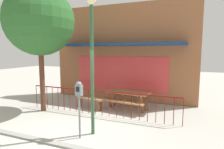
{
  "coord_description": "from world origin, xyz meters",
  "views": [
    {
      "loc": [
        3.14,
        -4.63,
        2.48
      ],
      "look_at": [
        0.4,
        2.26,
        1.56
      ],
      "focal_mm": 30.69,
      "sensor_mm": 36.0,
      "label": 1
    }
  ],
  "objects": [
    {
      "name": "pub_storefront",
      "position": [
        0.0,
        4.59,
        2.37
      ],
      "size": [
        7.29,
        1.45,
        4.74
      ],
      "color": "brown",
      "rests_on": "ground"
    },
    {
      "name": "ground",
      "position": [
        0.0,
        0.0,
        0.0
      ],
      "size": [
        40.0,
        40.0,
        0.0
      ],
      "primitive_type": "plane",
      "color": "#AEADA3"
    },
    {
      "name": "street_tree",
      "position": [
        -2.37,
        1.49,
        3.63
      ],
      "size": [
        2.73,
        2.73,
        5.01
      ],
      "color": "#512F1F",
      "rests_on": "ground"
    },
    {
      "name": "curb_edge",
      "position": [
        0.0,
        -0.71,
        0.0
      ],
      "size": [
        10.21,
        0.2,
        0.11
      ],
      "primitive_type": "cube",
      "color": "gray",
      "rests_on": "ground"
    },
    {
      "name": "patio_bench",
      "position": [
        -0.75,
        2.46,
        0.35
      ],
      "size": [
        1.43,
        0.54,
        0.48
      ],
      "color": "olive",
      "rests_on": "ground"
    },
    {
      "name": "parking_meter_near",
      "position": [
        0.36,
        -0.13,
        1.26
      ],
      "size": [
        0.18,
        0.17,
        1.64
      ],
      "color": "slate",
      "rests_on": "ground"
    },
    {
      "name": "patio_fence_front",
      "position": [
        0.0,
        1.86,
        0.66
      ],
      "size": [
        6.15,
        0.04,
        0.97
      ],
      "color": "maroon",
      "rests_on": "ground"
    },
    {
      "name": "street_lamp",
      "position": [
        0.58,
        0.26,
        2.61
      ],
      "size": [
        0.28,
        0.28,
        4.02
      ],
      "color": "#2E5536",
      "rests_on": "ground"
    },
    {
      "name": "picnic_table_left",
      "position": [
        0.83,
        2.98,
        0.61
      ],
      "size": [
        1.96,
        1.58,
        0.79
      ],
      "color": "#936036",
      "rests_on": "ground"
    }
  ]
}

